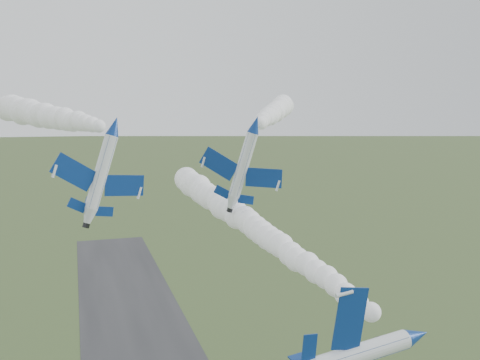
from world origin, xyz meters
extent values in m
cylinder|color=white|center=(13.80, -9.24, 30.92)|extent=(2.57, 8.72, 1.66)
cone|color=white|center=(13.24, -4.05, 30.92)|extent=(1.85, 2.01, 1.66)
cylinder|color=black|center=(13.13, -3.03, 30.92)|extent=(0.90, 0.70, 0.84)
ellipsoid|color=black|center=(14.60, -11.37, 30.97)|extent=(1.42, 3.05, 1.11)
cube|color=navy|center=(13.29, -8.47, 33.96)|extent=(0.81, 2.50, 4.70)
cube|color=navy|center=(13.19, -4.98, 32.54)|extent=(0.40, 1.15, 2.05)
cube|color=navy|center=(13.48, -4.95, 29.29)|extent=(0.40, 1.15, 2.05)
cube|color=navy|center=(14.68, -5.07, 31.03)|extent=(2.41, 1.87, 0.32)
cylinder|color=white|center=(-6.63, 25.47, 46.62)|extent=(4.64, 9.67, 2.13)
cone|color=navy|center=(-4.99, 19.74, 46.62)|extent=(2.73, 2.97, 2.13)
cone|color=white|center=(-8.20, 30.99, 46.62)|extent=(2.61, 2.53, 2.13)
cylinder|color=black|center=(-8.51, 32.07, 46.62)|extent=(1.22, 0.95, 1.08)
ellipsoid|color=black|center=(-5.77, 23.19, 47.22)|extent=(2.26, 3.51, 1.42)
cube|color=navy|center=(-10.01, 25.45, 47.52)|extent=(5.51, 3.96, 1.78)
cube|color=navy|center=(-3.85, 27.20, 45.40)|extent=(5.51, 3.96, 1.78)
cube|color=navy|center=(-9.57, 29.55, 47.18)|extent=(2.43, 1.79, 0.81)
cube|color=navy|center=(-6.28, 30.49, 46.05)|extent=(2.43, 1.79, 0.81)
cube|color=navy|center=(-7.41, 29.88, 48.01)|extent=(1.37, 1.98, 2.39)
cylinder|color=white|center=(11.72, 24.38, 46.72)|extent=(5.59, 8.97, 1.99)
cone|color=navy|center=(9.33, 19.25, 46.72)|extent=(2.80, 2.97, 1.99)
cone|color=white|center=(14.02, 29.31, 46.72)|extent=(2.62, 2.58, 1.99)
cylinder|color=black|center=(14.47, 30.28, 46.72)|extent=(1.19, 1.01, 1.01)
ellipsoid|color=black|center=(10.90, 22.22, 47.29)|extent=(2.50, 3.35, 1.33)
cube|color=navy|center=(9.26, 26.47, 47.48)|extent=(5.38, 4.32, 1.55)
cube|color=navy|center=(14.82, 23.88, 45.65)|extent=(5.38, 4.32, 1.55)
cube|color=navy|center=(12.13, 29.13, 47.21)|extent=(2.38, 1.94, 0.71)
cube|color=navy|center=(15.10, 27.75, 46.23)|extent=(2.38, 1.94, 0.71)
cube|color=navy|center=(13.86, 28.04, 48.05)|extent=(1.44, 1.88, 2.29)
camera|label=1|loc=(-11.56, -43.62, 48.69)|focal=40.00mm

